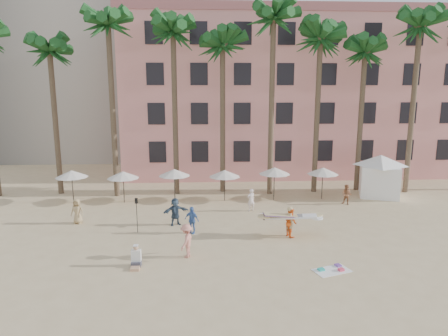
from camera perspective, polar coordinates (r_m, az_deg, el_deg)
name	(u,v)px	position (r m, az deg, el deg)	size (l,w,h in m)	color
ground	(257,269)	(20.79, 4.79, -14.17)	(120.00, 120.00, 0.00)	#D1B789
pink_hotel	(290,97)	(45.62, 9.40, 10.02)	(35.00, 14.00, 16.00)	pink
palm_row	(241,37)	(33.96, 2.51, 18.15)	(44.40, 5.40, 16.30)	brown
umbrella_row	(199,173)	(31.78, -3.53, -0.68)	(22.50, 2.70, 2.73)	#332B23
cabana	(380,172)	(35.78, 21.36, -0.51)	(5.69, 5.69, 3.50)	white
beach_towel	(332,270)	(21.27, 15.22, -13.84)	(2.03, 1.53, 0.14)	white
carrier_yellow	(290,220)	(24.85, 9.46, -7.30)	(3.32, 0.91, 1.90)	tan
carrier_white	(291,221)	(24.91, 9.50, -7.50)	(3.18, 1.33, 1.79)	orange
beachgoers	(199,215)	(25.98, -3.65, -6.74)	(20.55, 10.43, 1.84)	#324458
paddle	(137,211)	(25.67, -12.36, -5.98)	(0.18, 0.04, 2.23)	black
seated_man	(136,259)	(21.30, -12.45, -12.62)	(0.49, 0.86, 1.12)	#3F3F4C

